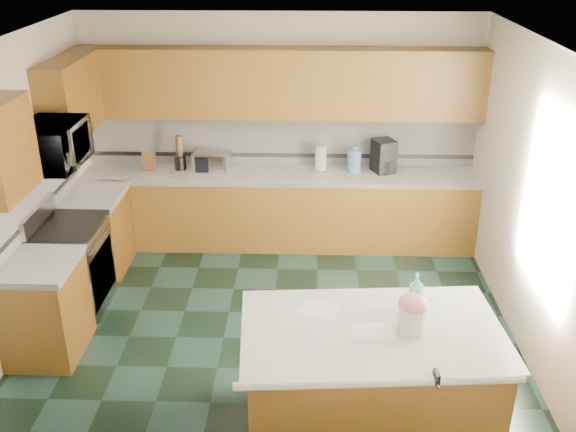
{
  "coord_description": "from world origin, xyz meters",
  "views": [
    {
      "loc": [
        0.32,
        -5.01,
        3.58
      ],
      "look_at": [
        0.15,
        0.35,
        1.12
      ],
      "focal_mm": 40.0,
      "sensor_mm": 36.0,
      "label": 1
    }
  ],
  "objects_px": {
    "treat_jar": "(412,320)",
    "soap_bottle_island": "(416,293)",
    "island_top": "(372,332)",
    "island_base": "(369,383)",
    "toaster_oven": "(212,161)",
    "knife_block": "(149,161)",
    "coffee_maker": "(384,156)"
  },
  "relations": [
    {
      "from": "treat_jar",
      "to": "knife_block",
      "type": "height_order",
      "value": "knife_block"
    },
    {
      "from": "treat_jar",
      "to": "island_top",
      "type": "bearing_deg",
      "value": -162.86
    },
    {
      "from": "knife_block",
      "to": "coffee_maker",
      "type": "bearing_deg",
      "value": 7.48
    },
    {
      "from": "treat_jar",
      "to": "island_base",
      "type": "bearing_deg",
      "value": -162.86
    },
    {
      "from": "soap_bottle_island",
      "to": "knife_block",
      "type": "relative_size",
      "value": 1.37
    },
    {
      "from": "toaster_oven",
      "to": "treat_jar",
      "type": "bearing_deg",
      "value": -46.9
    },
    {
      "from": "soap_bottle_island",
      "to": "coffee_maker",
      "type": "bearing_deg",
      "value": 98.66
    },
    {
      "from": "knife_block",
      "to": "island_base",
      "type": "bearing_deg",
      "value": -46.84
    },
    {
      "from": "island_base",
      "to": "toaster_oven",
      "type": "relative_size",
      "value": 4.55
    },
    {
      "from": "coffee_maker",
      "to": "soap_bottle_island",
      "type": "bearing_deg",
      "value": -113.84
    },
    {
      "from": "island_base",
      "to": "knife_block",
      "type": "xyz_separation_m",
      "value": [
        -2.35,
        3.19,
        0.61
      ]
    },
    {
      "from": "soap_bottle_island",
      "to": "toaster_oven",
      "type": "xyz_separation_m",
      "value": [
        -1.94,
        2.96,
        -0.05
      ]
    },
    {
      "from": "island_top",
      "to": "toaster_oven",
      "type": "relative_size",
      "value": 4.81
    },
    {
      "from": "knife_block",
      "to": "toaster_oven",
      "type": "relative_size",
      "value": 0.59
    },
    {
      "from": "island_top",
      "to": "treat_jar",
      "type": "relative_size",
      "value": 9.39
    },
    {
      "from": "island_base",
      "to": "coffee_maker",
      "type": "relative_size",
      "value": 4.63
    },
    {
      "from": "island_base",
      "to": "treat_jar",
      "type": "relative_size",
      "value": 8.89
    },
    {
      "from": "soap_bottle_island",
      "to": "toaster_oven",
      "type": "distance_m",
      "value": 3.53
    },
    {
      "from": "island_base",
      "to": "island_top",
      "type": "bearing_deg",
      "value": 0.0
    },
    {
      "from": "treat_jar",
      "to": "toaster_oven",
      "type": "relative_size",
      "value": 0.51
    },
    {
      "from": "island_base",
      "to": "toaster_oven",
      "type": "bearing_deg",
      "value": 112.51
    },
    {
      "from": "toaster_oven",
      "to": "coffee_maker",
      "type": "xyz_separation_m",
      "value": [
        2.01,
        0.03,
        0.08
      ]
    },
    {
      "from": "island_top",
      "to": "toaster_oven",
      "type": "xyz_separation_m",
      "value": [
        -1.6,
        3.19,
        0.14
      ]
    },
    {
      "from": "island_top",
      "to": "soap_bottle_island",
      "type": "distance_m",
      "value": 0.45
    },
    {
      "from": "soap_bottle_island",
      "to": "coffee_maker",
      "type": "xyz_separation_m",
      "value": [
        0.07,
        2.99,
        0.03
      ]
    },
    {
      "from": "toaster_oven",
      "to": "soap_bottle_island",
      "type": "bearing_deg",
      "value": -43.87
    },
    {
      "from": "knife_block",
      "to": "treat_jar",
      "type": "bearing_deg",
      "value": -44.04
    },
    {
      "from": "treat_jar",
      "to": "soap_bottle_island",
      "type": "bearing_deg",
      "value": 98.7
    },
    {
      "from": "knife_block",
      "to": "coffee_maker",
      "type": "xyz_separation_m",
      "value": [
        2.75,
        0.03,
        0.08
      ]
    },
    {
      "from": "island_top",
      "to": "treat_jar",
      "type": "bearing_deg",
      "value": -9.35
    },
    {
      "from": "coffee_maker",
      "to": "island_top",
      "type": "bearing_deg",
      "value": -119.62
    },
    {
      "from": "coffee_maker",
      "to": "toaster_oven",
      "type": "bearing_deg",
      "value": 158.39
    }
  ]
}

